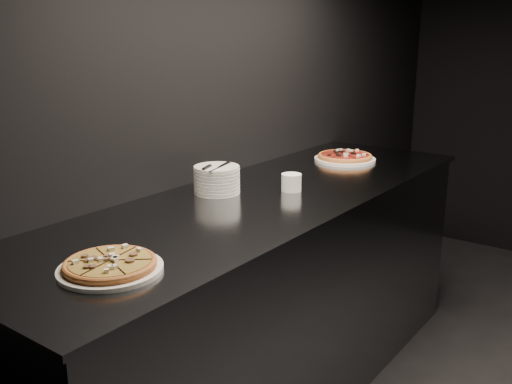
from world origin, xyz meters
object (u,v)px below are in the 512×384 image
Objects in this scene: ramekin at (291,182)px; cutlery at (216,166)px; pizza_tomato at (345,157)px; plate_stack at (217,179)px; pizza_mushroom at (110,265)px; counter at (265,298)px.

cutlery is at bearing -135.82° from ramekin.
pizza_tomato is 0.88m from cutlery.
plate_stack reaches higher than ramekin.
pizza_mushroom is 0.89× the size of pizza_tomato.
cutlery is at bearing -98.15° from pizza_tomato.
plate_stack is at bearing -98.77° from pizza_tomato.
cutlery is (-0.17, -0.11, 0.57)m from counter.
counter is 7.49× the size of pizza_mushroom.
pizza_tomato reaches higher than counter.
pizza_mushroom reaches higher than counter.
counter is 0.61m from cutlery.
ramekin is (-0.06, 0.99, 0.02)m from pizza_mushroom.
pizza_tomato reaches higher than pizza_mushroom.
counter is at bearing -86.41° from pizza_tomato.
plate_stack is at bearing -138.68° from ramekin.
plate_stack is at bearing 110.19° from pizza_mushroom.
counter is 29.65× the size of ramekin.
pizza_tomato is at bearing 81.23° from plate_stack.
cutlery is 0.32m from ramekin.
pizza_mushroom is 3.96× the size of ramekin.
pizza_tomato is 1.98× the size of plate_stack.
pizza_mushroom is 1.64× the size of cutlery.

